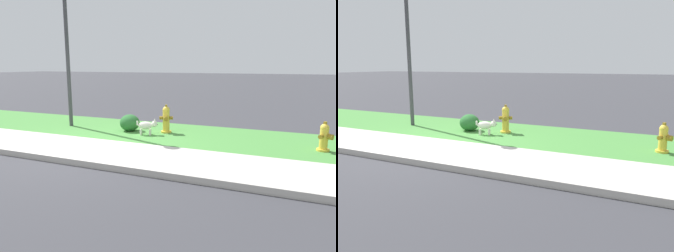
{
  "view_description": "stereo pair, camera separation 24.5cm",
  "coord_description": "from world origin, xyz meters",
  "views": [
    {
      "loc": [
        4.4,
        -5.61,
        1.82
      ],
      "look_at": [
        1.4,
        1.26,
        0.4
      ],
      "focal_mm": 35.0,
      "sensor_mm": 36.0,
      "label": 1
    },
    {
      "loc": [
        4.62,
        -5.51,
        1.82
      ],
      "look_at": [
        1.4,
        1.26,
        0.4
      ],
      "focal_mm": 35.0,
      "sensor_mm": 36.0,
      "label": 2
    }
  ],
  "objects": [
    {
      "name": "ground_plane",
      "position": [
        0.0,
        0.0,
        0.0
      ],
      "size": [
        120.0,
        120.0,
        0.0
      ],
      "primitive_type": "plane",
      "color": "#38383D"
    },
    {
      "name": "sidewalk_pavement",
      "position": [
        0.0,
        0.0,
        0.01
      ],
      "size": [
        18.0,
        1.81,
        0.01
      ],
      "primitive_type": "cube",
      "color": "#BCB7AD",
      "rests_on": "ground"
    },
    {
      "name": "grass_verge",
      "position": [
        0.0,
        2.28,
        0.0
      ],
      "size": [
        18.0,
        2.75,
        0.01
      ],
      "primitive_type": "cube",
      "color": "#47893D",
      "rests_on": "ground"
    },
    {
      "name": "street_curb",
      "position": [
        0.0,
        -0.99,
        0.06
      ],
      "size": [
        18.0,
        0.16,
        0.12
      ],
      "primitive_type": "cube",
      "color": "#BCB7AD",
      "rests_on": "ground"
    },
    {
      "name": "fire_hydrant_at_driveway",
      "position": [
        4.73,
        1.88,
        0.3
      ],
      "size": [
        0.32,
        0.35,
        0.64
      ],
      "rotation": [
        0.0,
        0.0,
        4.23
      ],
      "color": "gold",
      "rests_on": "ground"
    },
    {
      "name": "fire_hydrant_mid_block",
      "position": [
        0.9,
        2.29,
        0.37
      ],
      "size": [
        0.37,
        0.34,
        0.76
      ],
      "rotation": [
        0.0,
        0.0,
        3.55
      ],
      "color": "gold",
      "rests_on": "ground"
    },
    {
      "name": "small_white_dog",
      "position": [
        0.56,
        1.84,
        0.25
      ],
      "size": [
        0.51,
        0.35,
        0.43
      ],
      "rotation": [
        0.0,
        0.0,
        0.42
      ],
      "color": "silver",
      "rests_on": "ground"
    },
    {
      "name": "street_lamp",
      "position": [
        -2.12,
        2.07,
        3.24
      ],
      "size": [
        0.32,
        0.32,
        4.95
      ],
      "color": "#3D3D42",
      "rests_on": "ground"
    },
    {
      "name": "shrub_bush_near_lamp",
      "position": [
        -0.12,
        2.1,
        0.23
      ],
      "size": [
        0.54,
        0.54,
        0.46
      ],
      "color": "#28662D",
      "rests_on": "ground"
    }
  ]
}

